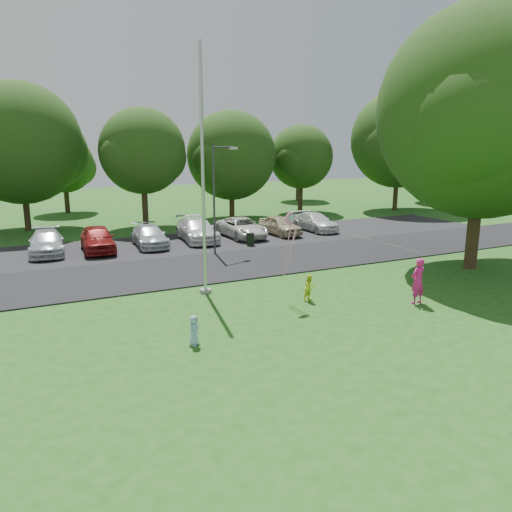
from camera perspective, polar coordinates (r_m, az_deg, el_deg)
name	(u,v)px	position (r m, az deg, el deg)	size (l,w,h in m)	color
ground	(344,316)	(18.59, 10.01, -6.78)	(120.00, 120.00, 0.00)	#1E5416
park_road	(242,263)	(26.07, -1.65, -0.85)	(60.00, 6.00, 0.06)	black
parking_strip	(199,242)	(31.96, -6.49, 1.61)	(42.00, 7.00, 0.06)	black
flagpole	(203,194)	(20.40, -6.05, 7.09)	(0.50, 0.50, 10.00)	#B7BABF
street_lamp	(217,189)	(28.00, -4.45, 7.63)	(1.68, 0.63, 6.12)	#3F3F44
trash_can	(250,240)	(30.52, -0.67, 1.89)	(0.51, 0.51, 0.81)	black
big_tree	(485,118)	(26.73, 24.66, 14.19)	(10.66, 10.15, 12.71)	#332316
tree_row	(179,149)	(40.16, -8.83, 11.96)	(64.35, 11.94, 10.88)	#332316
horizon_trees	(174,163)	(50.14, -9.40, 10.46)	(77.46, 7.20, 7.02)	#332316
parked_cars	(192,231)	(31.77, -7.34, 2.80)	(19.80, 5.28, 1.49)	#B2B7BF
woman	(418,281)	(20.44, 17.99, -2.75)	(0.67, 0.44, 1.83)	#E01D80
child_yellow	(310,288)	(20.01, 6.16, -3.63)	(0.52, 0.41, 1.08)	#DBEF25
child_blue	(194,331)	(15.74, -7.11, -8.46)	(0.47, 0.31, 0.97)	#8CB7D7
kite	(292,230)	(19.20, 4.19, 2.95)	(4.73, 2.60, 2.60)	pink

